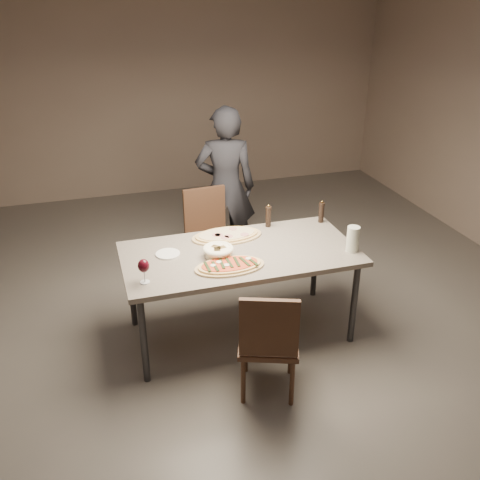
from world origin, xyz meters
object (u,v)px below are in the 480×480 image
object	(u,v)px
ham_pizza	(227,235)
pepper_mill_left	(268,216)
carafe	(353,239)
bread_basket	(218,251)
chair_far	(208,231)
zucchini_pizza	(230,266)
chair_near	(269,339)
diner	(226,187)
dining_table	(240,258)

from	to	relation	value
ham_pizza	pepper_mill_left	distance (m)	0.41
carafe	pepper_mill_left	bearing A→B (deg)	127.06
bread_basket	chair_far	world-z (taller)	chair_far
bread_basket	pepper_mill_left	size ratio (longest dim) A/B	1.18
zucchini_pizza	carafe	distance (m)	0.98
ham_pizza	chair_near	distance (m)	1.09
ham_pizza	carafe	size ratio (longest dim) A/B	2.88
bread_basket	carafe	size ratio (longest dim) A/B	1.16
pepper_mill_left	carafe	bearing A→B (deg)	-52.94
chair_far	diner	size ratio (longest dim) A/B	0.56
bread_basket	carafe	xyz separation A→B (m)	(1.01, -0.20, 0.05)
dining_table	chair_far	world-z (taller)	chair_far
bread_basket	diner	size ratio (longest dim) A/B	0.15
ham_pizza	chair_near	size ratio (longest dim) A/B	0.68
chair_far	carafe	bearing A→B (deg)	120.95
dining_table	ham_pizza	bearing A→B (deg)	95.40
pepper_mill_left	chair_far	xyz separation A→B (m)	(-0.38, 0.58, -0.34)
dining_table	chair_near	distance (m)	0.80
chair_near	diner	world-z (taller)	diner
chair_near	diner	size ratio (longest dim) A/B	0.53
chair_near	chair_far	bearing A→B (deg)	109.81
pepper_mill_left	chair_near	world-z (taller)	pepper_mill_left
ham_pizza	zucchini_pizza	bearing A→B (deg)	-102.25
bread_basket	dining_table	bearing A→B (deg)	10.19
dining_table	pepper_mill_left	size ratio (longest dim) A/B	9.06
ham_pizza	pepper_mill_left	size ratio (longest dim) A/B	2.91
bread_basket	chair_far	xyz separation A→B (m)	(0.16, 0.99, -0.30)
pepper_mill_left	bread_basket	bearing A→B (deg)	-142.94
ham_pizza	chair_far	xyz separation A→B (m)	(0.01, 0.68, -0.26)
chair_near	diner	bearing A→B (deg)	102.73
carafe	ham_pizza	bearing A→B (deg)	148.98
ham_pizza	chair_far	world-z (taller)	chair_far
zucchini_pizza	chair_far	distance (m)	1.22
diner	ham_pizza	bearing A→B (deg)	88.59
diner	bread_basket	bearing A→B (deg)	85.69
carafe	chair_far	size ratio (longest dim) A/B	0.22
pepper_mill_left	chair_far	size ratio (longest dim) A/B	0.22
dining_table	carafe	xyz separation A→B (m)	(0.83, -0.24, 0.16)
zucchini_pizza	chair_near	bearing A→B (deg)	-80.14
ham_pizza	pepper_mill_left	world-z (taller)	pepper_mill_left
zucchini_pizza	diner	world-z (taller)	diner
bread_basket	carafe	bearing A→B (deg)	-11.34
dining_table	carafe	distance (m)	0.88
zucchini_pizza	dining_table	bearing A→B (deg)	54.85
zucchini_pizza	carafe	size ratio (longest dim) A/B	2.58
pepper_mill_left	diner	bearing A→B (deg)	98.26
carafe	dining_table	bearing A→B (deg)	164.17
pepper_mill_left	zucchini_pizza	bearing A→B (deg)	-130.38
pepper_mill_left	diner	size ratio (longest dim) A/B	0.12
bread_basket	zucchini_pizza	bearing A→B (deg)	-79.48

